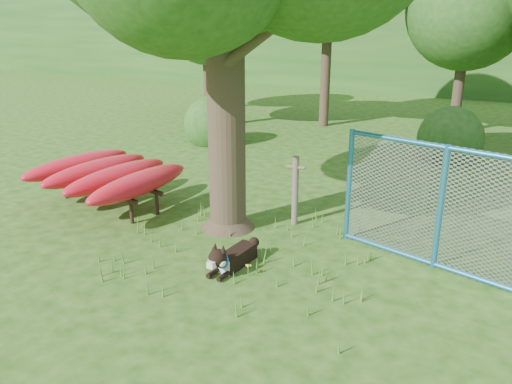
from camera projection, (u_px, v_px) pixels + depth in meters
The scene contains 11 objects.
ground at pixel (206, 274), 7.60m from camera, with size 80.00×80.00×0.00m, color #214B0F.
wooden_post at pixel (295, 189), 9.30m from camera, with size 0.36×0.14×1.32m.
kayak_rack at pixel (107, 173), 10.24m from camera, with size 2.87×3.06×0.93m.
husky_dog at pixel (231, 258), 7.69m from camera, with size 0.33×1.22×0.54m.
fence_section at pixel (440, 208), 7.50m from camera, with size 3.27×0.91×3.27m.
wildflower_clump at pixel (248, 267), 7.49m from camera, with size 0.09×0.09×0.19m.
bg_tree_c at pixel (468, 9), 16.32m from camera, with size 4.00×4.00×6.12m.
bg_tree_f at pixel (206, 22), 21.36m from camera, with size 3.60×3.60×5.55m.
shrub_left at pixel (213, 143), 16.13m from camera, with size 1.80×1.80×1.80m, color #23531A.
shrub_mid at pixel (448, 160), 14.08m from camera, with size 1.80×1.80×1.80m, color #23531A.
wooded_hillside at pixel (475, 36), 29.74m from camera, with size 80.00×12.00×6.00m, color #23531A.
Camera 1 is at (4.03, -5.54, 3.59)m, focal length 35.00 mm.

